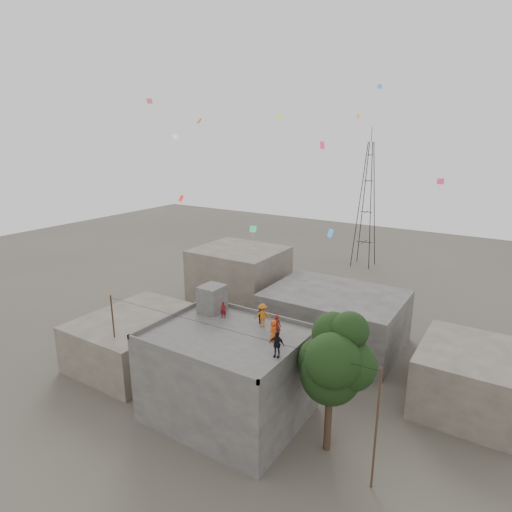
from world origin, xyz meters
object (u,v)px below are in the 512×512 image
Objects in this scene: person_red_adult at (277,326)px; person_dark_adult at (277,344)px; tree at (335,361)px; stair_head_box at (212,299)px; transmission_tower at (367,205)px.

person_dark_adult is (1.25, -2.18, -0.00)m from person_red_adult.
tree is 5.64× the size of person_dark_adult.
person_red_adult reaches higher than person_dark_adult.
person_dark_adult is at bearing -24.49° from stair_head_box.
tree is at bearing -73.91° from transmission_tower.
stair_head_box is 0.10× the size of transmission_tower.
person_dark_adult is (8.26, -40.80, -2.16)m from transmission_tower.
transmission_tower is (-0.80, 37.40, 1.97)m from stair_head_box.
person_red_adult is at bearing -79.71° from transmission_tower.
stair_head_box is 37.46m from transmission_tower.
tree is 0.45× the size of transmission_tower.
transmission_tower is (-11.37, 39.40, 2.97)m from tree.
tree is 4.50m from person_red_adult.
person_red_adult is (6.21, -1.22, -0.19)m from stair_head_box.
transmission_tower is at bearing -94.30° from person_red_adult.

